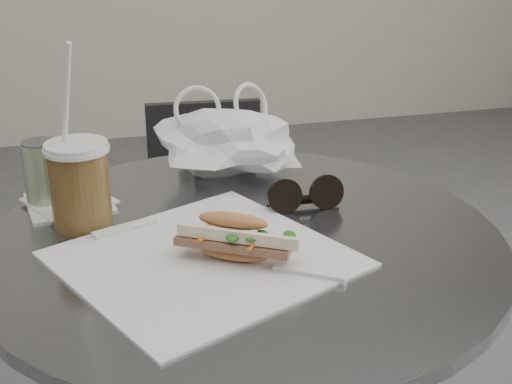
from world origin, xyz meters
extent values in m
cylinder|color=slate|center=(0.00, 0.20, 0.73)|extent=(0.76, 0.76, 0.02)
cylinder|color=#29292B|center=(0.08, 0.87, 0.01)|extent=(0.34, 0.34, 0.02)
cylinder|color=#29292B|center=(0.08, 0.87, 0.22)|extent=(0.06, 0.06, 0.44)
cylinder|color=#29292B|center=(0.08, 0.87, 0.44)|extent=(0.37, 0.37, 0.02)
cube|color=#29292B|center=(0.10, 1.05, 0.58)|extent=(0.30, 0.05, 0.26)
cube|color=white|center=(-0.07, 0.14, 0.74)|extent=(0.45, 0.44, 0.00)
ellipsoid|color=#D2824F|center=(-0.03, 0.13, 0.75)|extent=(0.20, 0.16, 0.02)
cube|color=brown|center=(-0.03, 0.13, 0.77)|extent=(0.16, 0.12, 0.01)
ellipsoid|color=#D2824F|center=(-0.03, 0.13, 0.79)|extent=(0.20, 0.16, 0.04)
cylinder|color=brown|center=(-0.22, 0.30, 0.80)|extent=(0.09, 0.09, 0.12)
cylinder|color=silver|center=(-0.22, 0.30, 0.86)|extent=(0.10, 0.10, 0.01)
cylinder|color=white|center=(-0.23, 0.31, 0.91)|extent=(0.04, 0.06, 0.22)
cylinder|color=black|center=(0.08, 0.27, 0.77)|extent=(0.06, 0.02, 0.06)
cylinder|color=black|center=(0.15, 0.27, 0.77)|extent=(0.06, 0.02, 0.06)
cube|color=black|center=(0.12, 0.27, 0.76)|extent=(0.02, 0.01, 0.01)
cube|color=white|center=(-0.24, 0.38, 0.74)|extent=(0.15, 0.15, 0.01)
cube|color=white|center=(-0.24, 0.38, 0.75)|extent=(0.16, 0.16, 0.00)
cylinder|color=#5B8B51|center=(-0.28, 0.39, 0.79)|extent=(0.06, 0.06, 0.10)
cylinder|color=slate|center=(-0.28, 0.39, 0.85)|extent=(0.05, 0.05, 0.00)
camera|label=1|loc=(-0.22, -0.71, 1.20)|focal=50.00mm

